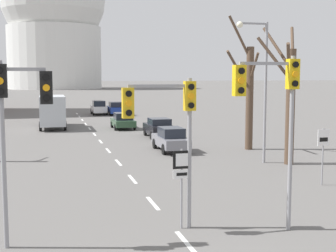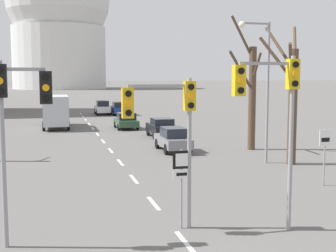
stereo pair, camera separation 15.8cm
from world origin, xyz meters
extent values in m
cube|color=silver|center=(0.00, 4.20, 0.00)|extent=(0.16, 2.00, 0.01)
cube|color=silver|center=(0.00, 8.70, 0.00)|extent=(0.16, 2.00, 0.01)
cube|color=silver|center=(0.00, 13.20, 0.00)|extent=(0.16, 2.00, 0.01)
cube|color=silver|center=(0.00, 17.70, 0.00)|extent=(0.16, 2.00, 0.01)
cube|color=silver|center=(0.00, 22.20, 0.00)|extent=(0.16, 2.00, 0.01)
cube|color=silver|center=(0.00, 26.70, 0.00)|extent=(0.16, 2.00, 0.01)
cube|color=silver|center=(0.00, 31.20, 0.00)|extent=(0.16, 2.00, 0.01)
cube|color=silver|center=(0.00, 35.70, 0.00)|extent=(0.16, 2.00, 0.01)
cube|color=silver|center=(0.00, 40.20, 0.00)|extent=(0.16, 2.00, 0.01)
cube|color=silver|center=(0.00, 44.70, 0.00)|extent=(0.16, 2.00, 0.01)
cube|color=silver|center=(0.00, 49.20, 0.00)|extent=(0.16, 2.00, 0.01)
cube|color=silver|center=(0.00, 53.70, 0.00)|extent=(0.16, 2.00, 0.01)
cylinder|color=gray|center=(0.51, 5.50, 2.49)|extent=(0.14, 0.14, 4.99)
cube|color=gold|center=(0.51, 5.50, 4.41)|extent=(0.36, 0.28, 0.96)
cylinder|color=black|center=(0.51, 5.33, 4.70)|extent=(0.20, 0.06, 0.20)
cylinder|color=orange|center=(0.51, 5.33, 4.41)|extent=(0.20, 0.06, 0.20)
cylinder|color=black|center=(0.51, 5.33, 4.11)|extent=(0.20, 0.06, 0.20)
cube|color=gray|center=(-0.51, 5.50, 4.74)|extent=(2.03, 0.10, 0.10)
cube|color=gold|center=(-1.52, 5.50, 4.21)|extent=(0.36, 0.28, 0.96)
cylinder|color=black|center=(-1.52, 5.33, 4.50)|extent=(0.20, 0.06, 0.20)
cylinder|color=orange|center=(-1.52, 5.33, 4.21)|extent=(0.20, 0.06, 0.20)
cylinder|color=black|center=(-1.52, 5.33, 3.91)|extent=(0.20, 0.06, 0.20)
cylinder|color=gray|center=(3.62, 4.46, 2.85)|extent=(0.14, 0.14, 5.69)
cube|color=yellow|center=(3.62, 4.46, 5.11)|extent=(0.36, 0.28, 0.96)
cylinder|color=black|center=(3.62, 4.29, 5.41)|extent=(0.20, 0.06, 0.20)
cylinder|color=orange|center=(3.62, 4.29, 5.11)|extent=(0.20, 0.06, 0.20)
cylinder|color=black|center=(3.62, 4.29, 4.81)|extent=(0.20, 0.06, 0.20)
cube|color=gray|center=(2.71, 4.46, 5.44)|extent=(1.84, 0.10, 0.10)
cube|color=yellow|center=(1.79, 4.46, 4.91)|extent=(0.36, 0.28, 0.96)
cylinder|color=black|center=(1.79, 4.29, 5.21)|extent=(0.20, 0.06, 0.20)
cylinder|color=orange|center=(1.79, 4.29, 4.91)|extent=(0.20, 0.06, 0.20)
cylinder|color=black|center=(1.79, 4.29, 4.61)|extent=(0.20, 0.06, 0.20)
cylinder|color=gray|center=(-5.26, 5.11, 2.75)|extent=(0.14, 0.14, 5.50)
cube|color=black|center=(-5.26, 5.11, 4.92)|extent=(0.36, 0.28, 0.96)
cylinder|color=orange|center=(-5.26, 4.94, 4.92)|extent=(0.20, 0.06, 0.20)
cylinder|color=black|center=(-5.26, 4.94, 4.62)|extent=(0.20, 0.06, 0.20)
cube|color=gray|center=(-4.63, 5.11, 5.25)|extent=(1.26, 0.10, 0.10)
cube|color=black|center=(-4.00, 5.11, 4.72)|extent=(0.36, 0.28, 0.96)
cylinder|color=black|center=(-4.00, 4.94, 5.01)|extent=(0.20, 0.06, 0.20)
cylinder|color=orange|center=(-4.00, 4.94, 4.72)|extent=(0.20, 0.06, 0.20)
cylinder|color=black|center=(-4.00, 4.94, 4.42)|extent=(0.20, 0.06, 0.20)
cylinder|color=gray|center=(0.24, 5.49, 1.34)|extent=(0.07, 0.07, 2.67)
cube|color=black|center=(0.24, 5.47, 2.32)|extent=(0.60, 0.03, 0.60)
cube|color=white|center=(0.24, 5.45, 2.32)|extent=(0.42, 0.01, 0.42)
cube|color=white|center=(0.24, 5.47, 1.84)|extent=(0.60, 0.03, 0.28)
cube|color=black|center=(0.24, 5.45, 1.84)|extent=(0.36, 0.01, 0.10)
cylinder|color=gray|center=(8.28, 9.74, 1.33)|extent=(0.07, 0.07, 2.66)
cube|color=white|center=(8.28, 9.72, 2.23)|extent=(0.60, 0.03, 0.76)
cube|color=black|center=(8.28, 9.70, 2.14)|extent=(0.42, 0.01, 0.19)
cylinder|color=gray|center=(8.19, 15.51, 4.03)|extent=(0.16, 0.16, 8.05)
cube|color=gray|center=(7.37, 15.51, 7.95)|extent=(1.65, 0.10, 0.10)
sphere|color=#F2EAC6|center=(6.54, 15.51, 7.87)|extent=(0.36, 0.36, 0.36)
cube|color=#2D4C33|center=(3.07, 34.78, 0.60)|extent=(1.88, 3.95, 0.59)
cube|color=#1E232D|center=(3.07, 34.59, 1.22)|extent=(1.60, 1.90, 0.65)
cylinder|color=black|center=(2.18, 36.01, 0.30)|extent=(0.18, 0.60, 0.60)
cylinder|color=black|center=(3.95, 36.01, 0.30)|extent=(0.18, 0.60, 0.60)
cylinder|color=black|center=(2.18, 33.56, 0.30)|extent=(0.18, 0.60, 0.60)
cylinder|color=black|center=(3.95, 33.56, 0.30)|extent=(0.18, 0.60, 0.60)
cube|color=slate|center=(4.03, 20.98, 0.66)|extent=(1.68, 4.22, 0.63)
cube|color=#1E232D|center=(4.03, 20.77, 1.30)|extent=(1.42, 2.03, 0.64)
cylinder|color=black|center=(3.25, 22.29, 0.35)|extent=(0.18, 0.69, 0.69)
cylinder|color=black|center=(4.82, 22.29, 0.35)|extent=(0.18, 0.69, 0.69)
cylinder|color=black|center=(3.25, 19.67, 0.35)|extent=(0.18, 0.69, 0.69)
cylinder|color=black|center=(4.82, 19.67, 0.35)|extent=(0.18, 0.69, 0.69)
cube|color=black|center=(4.95, 28.07, 0.68)|extent=(1.87, 3.99, 0.72)
cube|color=#1E232D|center=(4.95, 27.87, 1.31)|extent=(1.59, 1.91, 0.53)
cylinder|color=black|center=(4.06, 29.30, 0.32)|extent=(0.18, 0.65, 0.65)
cylinder|color=black|center=(5.83, 29.30, 0.32)|extent=(0.18, 0.65, 0.65)
cylinder|color=black|center=(4.06, 26.83, 0.32)|extent=(0.18, 0.65, 0.65)
cylinder|color=black|center=(5.83, 26.83, 0.32)|extent=(0.18, 0.65, 0.65)
cube|color=navy|center=(4.70, 50.62, 0.68)|extent=(1.85, 4.35, 0.74)
cube|color=#1E232D|center=(4.70, 50.40, 1.36)|extent=(1.57, 2.09, 0.62)
cylinder|color=black|center=(3.83, 51.97, 0.31)|extent=(0.18, 0.62, 0.62)
cylinder|color=black|center=(5.58, 51.97, 0.31)|extent=(0.18, 0.62, 0.62)
cylinder|color=black|center=(3.83, 49.27, 0.31)|extent=(0.18, 0.62, 0.62)
cylinder|color=black|center=(5.58, 49.27, 0.31)|extent=(0.18, 0.62, 0.62)
cube|color=silver|center=(2.64, 51.53, 0.73)|extent=(1.73, 4.18, 0.75)
cube|color=#1E232D|center=(2.64, 51.32, 1.46)|extent=(1.47, 2.01, 0.71)
cylinder|color=black|center=(1.83, 52.83, 0.36)|extent=(0.18, 0.71, 0.71)
cylinder|color=black|center=(3.46, 52.83, 0.36)|extent=(0.18, 0.71, 0.71)
cylinder|color=black|center=(1.83, 50.23, 0.36)|extent=(0.18, 0.71, 0.71)
cylinder|color=black|center=(3.46, 50.23, 0.36)|extent=(0.18, 0.71, 0.71)
cube|color=#333842|center=(-3.41, 39.84, 1.49)|extent=(2.20, 2.00, 2.10)
cube|color=#B2B7BC|center=(-3.41, 36.24, 1.79)|extent=(2.30, 5.20, 2.70)
cylinder|color=black|center=(-4.51, 39.84, 0.44)|extent=(0.24, 0.88, 0.88)
cylinder|color=black|center=(-2.31, 39.84, 0.44)|extent=(0.24, 0.88, 0.88)
cylinder|color=black|center=(-4.51, 34.81, 0.44)|extent=(0.24, 0.88, 0.88)
cylinder|color=black|center=(-2.31, 34.81, 0.44)|extent=(0.24, 0.88, 0.88)
cylinder|color=brown|center=(9.43, 20.32, 3.49)|extent=(0.50, 0.50, 6.98)
cylinder|color=brown|center=(9.45, 19.78, 5.60)|extent=(0.22, 1.24, 1.93)
cylinder|color=brown|center=(8.67, 20.35, 7.56)|extent=(1.68, 0.25, 2.91)
cylinder|color=brown|center=(8.27, 19.63, 5.40)|extent=(2.35, 1.67, 2.57)
cylinder|color=brown|center=(9.40, 14.78, 3.27)|extent=(0.51, 0.51, 6.54)
cylinder|color=brown|center=(8.69, 13.83, 5.53)|extent=(1.42, 2.12, 2.52)
cylinder|color=brown|center=(9.88, 15.60, 6.88)|extent=(1.03, 1.82, 2.18)
cylinder|color=brown|center=(8.99, 15.76, 6.65)|extent=(0.90, 2.13, 2.53)
cylinder|color=brown|center=(8.56, 15.23, 5.99)|extent=(1.79, 1.13, 2.56)
cylinder|color=silver|center=(0.00, 173.51, 11.53)|extent=(34.60, 34.60, 23.07)
camera|label=1|loc=(-4.04, -9.01, 5.08)|focal=50.00mm
camera|label=2|loc=(-3.89, -9.05, 5.08)|focal=50.00mm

